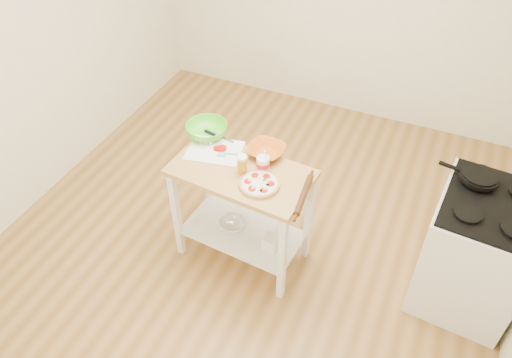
{
  "coord_description": "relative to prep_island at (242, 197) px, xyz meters",
  "views": [
    {
      "loc": [
        1.17,
        -2.53,
        3.21
      ],
      "look_at": [
        0.07,
        -0.07,
        0.79
      ],
      "focal_mm": 35.0,
      "sensor_mm": 36.0,
      "label": 1
    }
  ],
  "objects": [
    {
      "name": "shelf_bin",
      "position": [
        0.27,
        -0.05,
        -0.32
      ],
      "size": [
        0.12,
        0.12,
        0.11
      ],
      "primitive_type": "cube",
      "rotation": [
        0.0,
        0.0,
        -0.08
      ],
      "color": "white",
      "rests_on": "prep_island"
    },
    {
      "name": "rolling_pin",
      "position": [
        0.5,
        -0.08,
        0.28
      ],
      "size": [
        0.08,
        0.38,
        0.04
      ],
      "primitive_type": "cylinder",
      "rotation": [
        1.57,
        0.0,
        0.1
      ],
      "color": "#4F2912",
      "rests_on": "prep_island"
    },
    {
      "name": "skillet",
      "position": [
        1.53,
        0.51,
        0.34
      ],
      "size": [
        0.4,
        0.26,
        0.03
      ],
      "rotation": [
        0.0,
        0.0,
        -0.19
      ],
      "color": "black",
      "rests_on": "gas_stove"
    },
    {
      "name": "knife",
      "position": [
        -0.35,
        0.28,
        0.28
      ],
      "size": [
        0.27,
        0.06,
        0.01
      ],
      "rotation": [
        0.0,
        0.0,
        -0.2
      ],
      "color": "silver",
      "rests_on": "cutting_board"
    },
    {
      "name": "green_bowl",
      "position": [
        -0.41,
        0.27,
        0.31
      ],
      "size": [
        0.37,
        0.37,
        0.1
      ],
      "primitive_type": "imported",
      "rotation": [
        0.0,
        0.0,
        -0.17
      ],
      "color": "#56C927",
      "rests_on": "prep_island"
    },
    {
      "name": "pizza",
      "position": [
        0.18,
        -0.09,
        0.28
      ],
      "size": [
        0.28,
        0.28,
        0.04
      ],
      "rotation": [
        0.0,
        0.0,
        0.01
      ],
      "color": "tan",
      "rests_on": "prep_island"
    },
    {
      "name": "prep_island",
      "position": [
        0.0,
        0.0,
        0.0
      ],
      "size": [
        1.04,
        0.63,
        0.9
      ],
      "rotation": [
        0.0,
        0.0,
        -0.08
      ],
      "color": "tan",
      "rests_on": "ground"
    },
    {
      "name": "beer_pint",
      "position": [
        0.02,
        -0.01,
        0.33
      ],
      "size": [
        0.07,
        0.07,
        0.14
      ],
      "color": "#C17916",
      "rests_on": "prep_island"
    },
    {
      "name": "cutting_board",
      "position": [
        -0.27,
        0.12,
        0.27
      ],
      "size": [
        0.45,
        0.37,
        0.04
      ],
      "rotation": [
        0.0,
        0.0,
        0.19
      ],
      "color": "white",
      "rests_on": "prep_island"
    },
    {
      "name": "orange_bowl",
      "position": [
        0.09,
        0.24,
        0.29
      ],
      "size": [
        0.29,
        0.29,
        0.07
      ],
      "primitive_type": "imported",
      "rotation": [
        0.0,
        0.0,
        -0.08
      ],
      "color": "#CE611A",
      "rests_on": "prep_island"
    },
    {
      "name": "shelf_glass_bowl",
      "position": [
        -0.09,
        0.01,
        -0.35
      ],
      "size": [
        0.24,
        0.24,
        0.07
      ],
      "primitive_type": "imported",
      "rotation": [
        0.0,
        0.0,
        0.15
      ],
      "color": "silver",
      "rests_on": "prep_island"
    },
    {
      "name": "gas_stove",
      "position": [
        1.67,
        0.33,
        -0.16
      ],
      "size": [
        0.72,
        0.82,
        1.11
      ],
      "rotation": [
        0.0,
        0.0,
        -0.08
      ],
      "color": "white",
      "rests_on": "ground"
    },
    {
      "name": "spatula",
      "position": [
        -0.16,
        0.1,
        0.28
      ],
      "size": [
        0.14,
        0.09,
        0.01
      ],
      "rotation": [
        0.0,
        0.0,
        0.27
      ],
      "color": "#48BAB8",
      "rests_on": "cutting_board"
    },
    {
      "name": "yogurt_tub",
      "position": [
        0.14,
        0.07,
        0.32
      ],
      "size": [
        0.09,
        0.09,
        0.2
      ],
      "color": "white",
      "rests_on": "prep_island"
    },
    {
      "name": "room_shell",
      "position": [
        0.01,
        0.15,
        0.71
      ],
      "size": [
        4.04,
        4.54,
        2.74
      ],
      "color": "#A2743B",
      "rests_on": "ground"
    }
  ]
}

